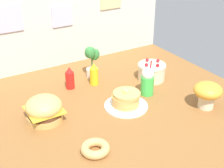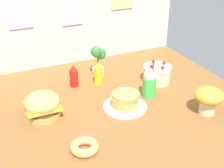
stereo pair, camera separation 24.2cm
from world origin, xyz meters
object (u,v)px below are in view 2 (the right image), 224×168
(burger, at_px, (42,105))
(potted_plant, at_px, (98,59))
(mustard_bottle, at_px, (98,74))
(donut_pink_glaze, at_px, (85,147))
(ketchup_bottle, at_px, (74,76))
(layer_cake, at_px, (157,74))
(mushroom_stool, at_px, (209,98))
(cream_soda_cup, at_px, (150,83))
(pancake_stack, at_px, (125,101))

(burger, xyz_separation_m, potted_plant, (0.63, 0.45, 0.07))
(potted_plant, bearing_deg, burger, -144.01)
(burger, bearing_deg, mustard_bottle, 28.69)
(donut_pink_glaze, bearing_deg, burger, 105.63)
(ketchup_bottle, bearing_deg, burger, -135.49)
(layer_cake, xyz_separation_m, mushroom_stool, (0.07, -0.60, 0.05))
(mustard_bottle, distance_m, cream_soda_cup, 0.48)
(pancake_stack, relative_size, donut_pink_glaze, 1.83)
(layer_cake, xyz_separation_m, donut_pink_glaze, (-0.91, -0.63, -0.05))
(mustard_bottle, relative_size, donut_pink_glaze, 1.08)
(ketchup_bottle, distance_m, mushroom_stool, 1.12)
(donut_pink_glaze, xyz_separation_m, mushroom_stool, (0.98, 0.03, 0.10))
(layer_cake, height_order, cream_soda_cup, cream_soda_cup)
(layer_cake, relative_size, cream_soda_cup, 0.83)
(cream_soda_cup, distance_m, donut_pink_glaze, 0.84)
(ketchup_bottle, distance_m, donut_pink_glaze, 0.88)
(burger, distance_m, pancake_stack, 0.62)
(cream_soda_cup, relative_size, mushroom_stool, 1.36)
(pancake_stack, xyz_separation_m, ketchup_bottle, (-0.24, 0.50, 0.04))
(burger, distance_m, mushroom_stool, 1.22)
(layer_cake, distance_m, potted_plant, 0.55)
(mustard_bottle, height_order, mushroom_stool, mushroom_stool)
(ketchup_bottle, bearing_deg, cream_soda_cup, -40.40)
(ketchup_bottle, bearing_deg, mushroom_stool, -47.32)
(donut_pink_glaze, bearing_deg, pancake_stack, 37.50)
(cream_soda_cup, bearing_deg, pancake_stack, -163.13)
(burger, bearing_deg, mushroom_stool, -22.87)
(cream_soda_cup, xyz_separation_m, donut_pink_glaze, (-0.72, -0.43, -0.09))
(mushroom_stool, bearing_deg, potted_plant, 117.99)
(burger, height_order, cream_soda_cup, cream_soda_cup)
(pancake_stack, bearing_deg, cream_soda_cup, 16.87)
(layer_cake, relative_size, donut_pink_glaze, 1.34)
(ketchup_bottle, height_order, potted_plant, potted_plant)
(ketchup_bottle, relative_size, potted_plant, 0.66)
(burger, bearing_deg, donut_pink_glaze, -74.37)
(mustard_bottle, bearing_deg, layer_cake, -20.95)
(mustard_bottle, distance_m, mushroom_stool, 0.96)
(donut_pink_glaze, bearing_deg, mushroom_stool, 1.69)
(pancake_stack, distance_m, layer_cake, 0.53)
(layer_cake, height_order, mustard_bottle, mustard_bottle)
(cream_soda_cup, xyz_separation_m, potted_plant, (-0.23, 0.53, 0.05))
(mushroom_stool, bearing_deg, mustard_bottle, 125.13)
(donut_pink_glaze, distance_m, potted_plant, 1.08)
(ketchup_bottle, xyz_separation_m, mushroom_stool, (0.76, -0.82, 0.04))
(mustard_bottle, distance_m, potted_plant, 0.17)
(mustard_bottle, relative_size, mushroom_stool, 0.91)
(cream_soda_cup, bearing_deg, ketchup_bottle, 139.60)
(burger, xyz_separation_m, mustard_bottle, (0.57, 0.31, 0.00))
(layer_cake, bearing_deg, donut_pink_glaze, -145.52)
(ketchup_bottle, bearing_deg, donut_pink_glaze, -104.36)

